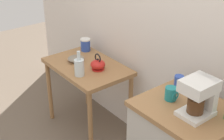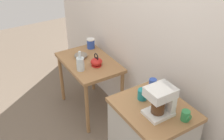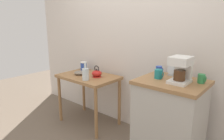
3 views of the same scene
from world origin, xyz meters
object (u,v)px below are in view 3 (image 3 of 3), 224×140
object	(u,v)px
canister_enamel	(84,66)
table_clock	(172,71)
mug_tall_green	(202,79)
mug_blue	(159,70)
teakettle	(97,73)
glass_carafe_vase	(86,74)
bowl_stoneware	(80,73)
mug_dark_teal	(159,74)
coffee_maker	(181,68)

from	to	relation	value
canister_enamel	table_clock	distance (m)	1.50
mug_tall_green	mug_blue	bearing A→B (deg)	172.07
teakettle	canister_enamel	size ratio (longest dim) A/B	1.29
glass_carafe_vase	canister_enamel	size ratio (longest dim) A/B	1.80
canister_enamel	mug_tall_green	size ratio (longest dim) A/B	1.50
teakettle	canister_enamel	bearing A→B (deg)	160.36
glass_carafe_vase	table_clock	bearing A→B (deg)	16.85
bowl_stoneware	mug_tall_green	bearing A→B (deg)	3.93
bowl_stoneware	mug_dark_teal	xyz separation A→B (m)	(1.26, -0.01, 0.20)
canister_enamel	mug_tall_green	distance (m)	1.83
bowl_stoneware	teakettle	bearing A→B (deg)	13.87
mug_tall_green	mug_blue	distance (m)	0.49
teakettle	coffee_maker	size ratio (longest dim) A/B	0.66
bowl_stoneware	glass_carafe_vase	size ratio (longest dim) A/B	0.69
teakettle	mug_tall_green	size ratio (longest dim) A/B	1.94
canister_enamel	table_clock	bearing A→B (deg)	-1.61
teakettle	mug_blue	bearing A→B (deg)	7.23
coffee_maker	mug_dark_teal	xyz separation A→B (m)	(-0.23, -0.01, -0.09)
bowl_stoneware	mug_dark_teal	world-z (taller)	mug_dark_teal
mug_tall_green	mug_blue	xyz separation A→B (m)	(-0.49, 0.07, -0.00)
mug_dark_teal	table_clock	world-z (taller)	table_clock
mug_dark_teal	mug_blue	world-z (taller)	mug_dark_teal
coffee_maker	teakettle	bearing A→B (deg)	176.71
bowl_stoneware	mug_tall_green	size ratio (longest dim) A/B	1.87
canister_enamel	coffee_maker	xyz separation A→B (m)	(1.66, -0.23, 0.25)
coffee_maker	mug_dark_teal	size ratio (longest dim) A/B	2.69
mug_dark_teal	mug_tall_green	distance (m)	0.41
glass_carafe_vase	mug_blue	xyz separation A→B (m)	(0.90, 0.32, 0.14)
mug_dark_teal	mug_tall_green	xyz separation A→B (m)	(0.40, 0.12, -0.00)
teakettle	coffee_maker	distance (m)	1.24
coffee_maker	bowl_stoneware	bearing A→B (deg)	179.97
mug_blue	glass_carafe_vase	bearing A→B (deg)	-160.64
canister_enamel	mug_blue	distance (m)	1.34
glass_carafe_vase	table_clock	xyz separation A→B (m)	(1.06, 0.32, 0.15)
table_clock	coffee_maker	bearing A→B (deg)	-48.46
coffee_maker	mug_tall_green	distance (m)	0.22
bowl_stoneware	mug_blue	bearing A→B (deg)	8.84
canister_enamel	mug_dark_teal	size ratio (longest dim) A/B	1.38
mug_blue	canister_enamel	bearing A→B (deg)	178.02
teakettle	glass_carafe_vase	world-z (taller)	glass_carafe_vase
canister_enamel	bowl_stoneware	bearing A→B (deg)	-54.01
mug_blue	table_clock	size ratio (longest dim) A/B	0.65
mug_tall_green	mug_dark_teal	bearing A→B (deg)	-162.73
glass_carafe_vase	coffee_maker	xyz separation A→B (m)	(1.22, 0.13, 0.23)
teakettle	canister_enamel	world-z (taller)	teakettle
mug_dark_teal	mug_blue	size ratio (longest dim) A/B	1.13
bowl_stoneware	table_clock	world-z (taller)	table_clock
glass_carafe_vase	mug_blue	size ratio (longest dim) A/B	2.82
canister_enamel	table_clock	xyz separation A→B (m)	(1.49, -0.04, 0.17)
teakettle	glass_carafe_vase	bearing A→B (deg)	-92.82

